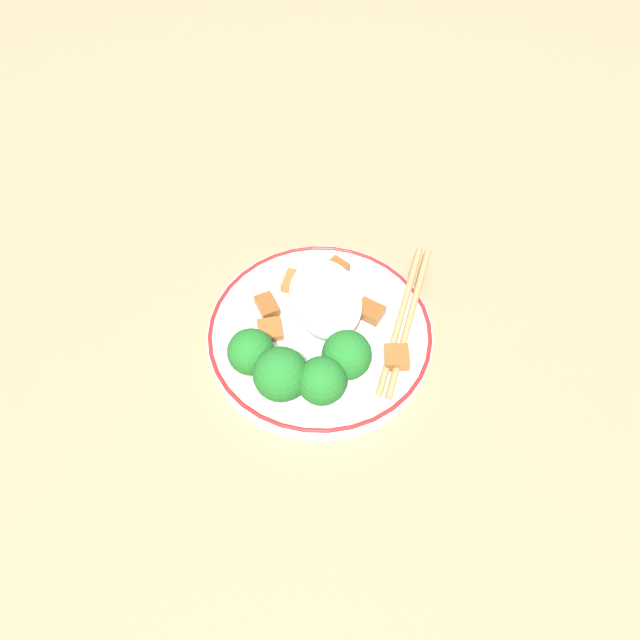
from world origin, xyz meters
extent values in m
plane|color=#9E7A56|center=(0.00, 0.00, 0.00)|extent=(3.00, 3.00, 0.00)
cylinder|color=white|center=(0.00, 0.00, 0.01)|extent=(0.25, 0.25, 0.02)
torus|color=red|center=(0.00, 0.00, 0.02)|extent=(0.25, 0.25, 0.00)
ellipsoid|color=white|center=(0.02, -0.01, 0.05)|extent=(0.11, 0.08, 0.06)
cylinder|color=#7FB756|center=(-0.03, 0.08, 0.02)|extent=(0.02, 0.02, 0.01)
sphere|color=#1E6B23|center=(-0.03, 0.08, 0.05)|extent=(0.05, 0.05, 0.05)
cylinder|color=#7FB756|center=(-0.06, 0.06, 0.02)|extent=(0.01, 0.01, 0.01)
sphere|color=#1E6B23|center=(-0.06, 0.06, 0.05)|extent=(0.06, 0.06, 0.06)
cylinder|color=#7FB756|center=(-0.08, 0.02, 0.02)|extent=(0.01, 0.01, 0.01)
sphere|color=#1E6B23|center=(-0.08, 0.02, 0.05)|extent=(0.05, 0.05, 0.05)
cylinder|color=#7FB756|center=(-0.06, -0.01, 0.02)|extent=(0.02, 0.02, 0.01)
sphere|color=#1E6B23|center=(-0.06, -0.01, 0.05)|extent=(0.05, 0.05, 0.05)
cube|color=#995B28|center=(0.07, 0.01, 0.02)|extent=(0.04, 0.04, 0.01)
cube|color=brown|center=(-0.06, -0.07, 0.02)|extent=(0.03, 0.03, 0.01)
cube|color=brown|center=(0.04, 0.05, 0.02)|extent=(0.03, 0.03, 0.01)
cube|color=brown|center=(0.01, -0.06, 0.02)|extent=(0.04, 0.04, 0.01)
cube|color=brown|center=(0.08, -0.04, 0.02)|extent=(0.03, 0.04, 0.01)
cube|color=brown|center=(0.01, 0.05, 0.02)|extent=(0.03, 0.03, 0.01)
cylinder|color=#AD8451|center=(-0.01, -0.10, 0.02)|extent=(0.18, 0.12, 0.01)
cylinder|color=#AD8451|center=(-0.01, -0.09, 0.02)|extent=(0.18, 0.12, 0.01)
camera|label=1|loc=(-0.38, 0.10, 0.59)|focal=35.00mm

